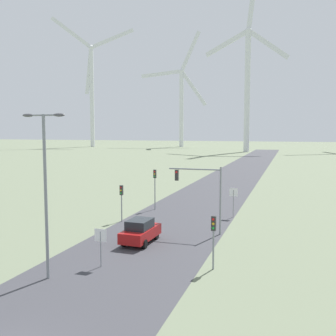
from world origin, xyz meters
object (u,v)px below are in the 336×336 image
(streetlamp, at_px, (45,176))
(traffic_light_post_near_left, at_px, (121,195))
(wind_turbine_left, at_px, (181,99))
(car_approaching, at_px, (140,231))
(traffic_light_post_near_right, at_px, (214,230))
(traffic_light_post_mid_left, at_px, (155,180))
(wind_turbine_far_left, at_px, (92,85))
(traffic_light_mast_overhead, at_px, (202,185))
(wind_turbine_center, at_px, (248,78))
(stop_sign_near, at_px, (101,240))
(stop_sign_far, at_px, (233,197))

(streetlamp, bearing_deg, traffic_light_post_near_left, 97.22)
(streetlamp, relative_size, wind_turbine_left, 0.16)
(traffic_light_post_near_left, distance_m, car_approaching, 7.57)
(traffic_light_post_near_right, distance_m, traffic_light_post_mid_left, 18.81)
(wind_turbine_far_left, bearing_deg, car_approaching, -60.55)
(traffic_light_mast_overhead, relative_size, wind_turbine_left, 0.10)
(traffic_light_post_mid_left, height_order, wind_turbine_center, wind_turbine_center)
(streetlamp, xyz_separation_m, traffic_light_post_mid_left, (-0.70, 20.52, -2.78))
(streetlamp, distance_m, traffic_light_mast_overhead, 14.09)
(car_approaching, bearing_deg, traffic_light_mast_overhead, 48.51)
(stop_sign_near, relative_size, wind_turbine_far_left, 0.04)
(stop_sign_far, xyz_separation_m, traffic_light_post_near_left, (-9.71, -4.92, 0.48))
(wind_turbine_far_left, bearing_deg, streetlamp, -62.46)
(car_approaching, height_order, wind_turbine_left, wind_turbine_left)
(streetlamp, bearing_deg, wind_turbine_center, 91.68)
(car_approaching, bearing_deg, stop_sign_far, 63.61)
(stop_sign_near, distance_m, wind_turbine_center, 139.42)
(traffic_light_post_near_right, bearing_deg, wind_turbine_far_left, 120.54)
(traffic_light_post_near_left, height_order, traffic_light_post_mid_left, traffic_light_post_mid_left)
(wind_turbine_center, bearing_deg, streetlamp, -88.32)
(wind_turbine_left, bearing_deg, stop_sign_near, -76.02)
(traffic_light_mast_overhead, distance_m, car_approaching, 6.44)
(wind_turbine_far_left, xyz_separation_m, wind_turbine_center, (82.04, -25.89, -2.67))
(traffic_light_mast_overhead, distance_m, wind_turbine_far_left, 180.52)
(stop_sign_near, height_order, wind_turbine_center, wind_turbine_center)
(streetlamp, xyz_separation_m, wind_turbine_left, (-41.75, 178.43, 18.87))
(traffic_light_post_mid_left, bearing_deg, wind_turbine_left, 104.57)
(traffic_light_post_near_left, relative_size, wind_turbine_far_left, 0.05)
(traffic_light_mast_overhead, height_order, wind_turbine_left, wind_turbine_left)
(stop_sign_far, bearing_deg, traffic_light_post_mid_left, 171.42)
(car_approaching, height_order, wind_turbine_far_left, wind_turbine_far_left)
(stop_sign_near, distance_m, traffic_light_post_near_left, 12.29)
(wind_turbine_center, bearing_deg, wind_turbine_far_left, 162.48)
(traffic_light_post_mid_left, bearing_deg, car_approaching, -75.56)
(traffic_light_post_near_left, relative_size, traffic_light_mast_overhead, 0.61)
(traffic_light_post_near_left, bearing_deg, wind_turbine_left, 103.68)
(traffic_light_post_near_right, height_order, car_approaching, traffic_light_post_near_right)
(stop_sign_near, relative_size, wind_turbine_left, 0.04)
(traffic_light_post_mid_left, relative_size, traffic_light_mast_overhead, 0.77)
(streetlamp, bearing_deg, car_approaching, 73.44)
(traffic_light_post_mid_left, bearing_deg, wind_turbine_far_left, 120.56)
(traffic_light_post_near_left, bearing_deg, streetlamp, -82.78)
(streetlamp, distance_m, traffic_light_post_near_left, 14.82)
(traffic_light_mast_overhead, distance_m, wind_turbine_center, 129.59)
(streetlamp, xyz_separation_m, wind_turbine_far_left, (-86.12, 165.15, 25.63))
(stop_sign_near, height_order, traffic_light_mast_overhead, traffic_light_mast_overhead)
(streetlamp, relative_size, traffic_light_post_near_left, 2.77)
(traffic_light_post_near_left, bearing_deg, wind_turbine_center, 91.04)
(stop_sign_near, height_order, stop_sign_far, stop_sign_far)
(traffic_light_post_near_right, height_order, wind_turbine_far_left, wind_turbine_far_left)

